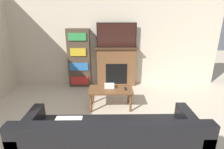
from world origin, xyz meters
TOP-DOWN VIEW (x-y plane):
  - wall_back at (0.00, 3.77)m, footprint 6.48×0.06m
  - fireplace at (0.27, 3.63)m, footprint 1.22×0.28m
  - tv at (0.27, 3.61)m, footprint 1.10×0.03m
  - couch at (0.07, 0.79)m, footprint 2.51×0.93m
  - coffee_table at (0.09, 2.27)m, footprint 0.98×0.53m
  - tissue_box at (0.06, 2.34)m, footprint 0.22×0.12m
  - remote_control at (0.42, 2.27)m, footprint 0.04×0.15m
  - bookshelf at (-0.80, 3.60)m, footprint 0.63×0.29m

SIDE VIEW (x-z plane):
  - couch at x=0.07m, z-range -0.13..0.67m
  - coffee_table at x=0.09m, z-range 0.16..0.61m
  - remote_control at x=0.42m, z-range 0.45..0.47m
  - tissue_box at x=0.06m, z-range 0.45..0.55m
  - fireplace at x=0.27m, z-range 0.00..1.15m
  - bookshelf at x=-0.80m, z-range 0.00..1.67m
  - wall_back at x=0.00m, z-range 0.00..2.70m
  - tv at x=0.27m, z-range 1.15..1.82m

